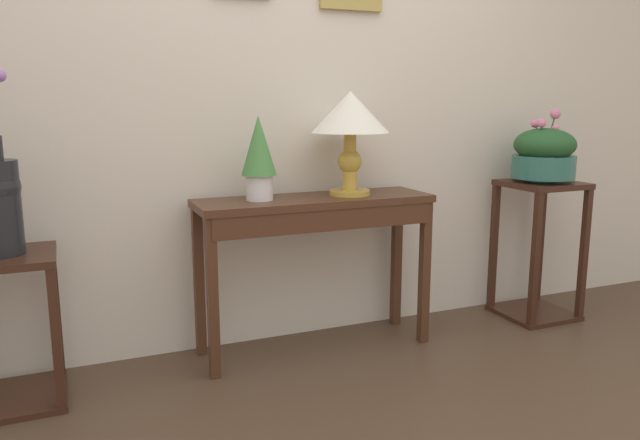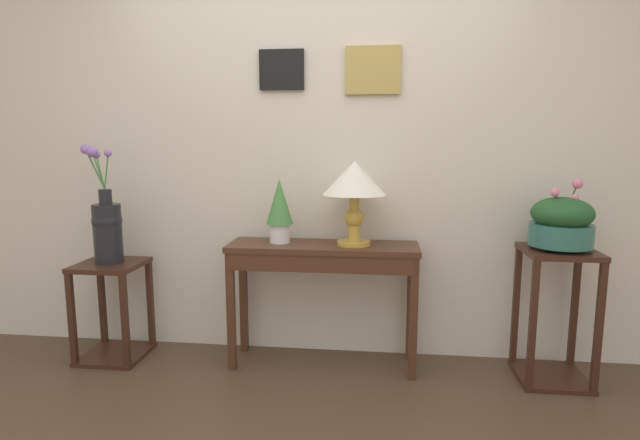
# 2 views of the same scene
# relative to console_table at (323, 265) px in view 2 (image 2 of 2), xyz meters

# --- Properties ---
(back_wall_with_art) EXTENTS (9.00, 0.13, 2.80)m
(back_wall_with_art) POSITION_rel_console_table_xyz_m (-0.06, 0.29, 0.76)
(back_wall_with_art) COLOR beige
(back_wall_with_art) RESTS_ON ground
(console_table) EXTENTS (1.14, 0.35, 0.77)m
(console_table) POSITION_rel_console_table_xyz_m (0.00, 0.00, 0.00)
(console_table) COLOR #472819
(console_table) RESTS_ON ground
(table_lamp) EXTENTS (0.38, 0.38, 0.50)m
(table_lamp) POSITION_rel_console_table_xyz_m (0.19, 0.02, 0.49)
(table_lamp) COLOR gold
(table_lamp) RESTS_ON console_table
(potted_plant_on_console) EXTENTS (0.16, 0.16, 0.39)m
(potted_plant_on_console) POSITION_rel_console_table_xyz_m (-0.27, 0.04, 0.34)
(potted_plant_on_console) COLOR silver
(potted_plant_on_console) RESTS_ON console_table
(pedestal_stand_left) EXTENTS (0.39, 0.39, 0.63)m
(pedestal_stand_left) POSITION_rel_console_table_xyz_m (-1.34, -0.03, -0.33)
(pedestal_stand_left) COLOR #381E14
(pedestal_stand_left) RESTS_ON ground
(flower_vase_tall_left) EXTENTS (0.23, 0.18, 0.74)m
(flower_vase_tall_left) POSITION_rel_console_table_xyz_m (-1.35, -0.03, 0.23)
(flower_vase_tall_left) COLOR black
(flower_vase_tall_left) RESTS_ON pedestal_stand_left
(pedestal_stand_right) EXTENTS (0.39, 0.39, 0.78)m
(pedestal_stand_right) POSITION_rel_console_table_xyz_m (1.34, -0.03, -0.25)
(pedestal_stand_right) COLOR #381E14
(pedestal_stand_right) RESTS_ON ground
(planter_bowl_wide_right) EXTENTS (0.34, 0.34, 0.40)m
(planter_bowl_wide_right) POSITION_rel_console_table_xyz_m (1.34, -0.03, 0.29)
(planter_bowl_wide_right) COLOR #2D665B
(planter_bowl_wide_right) RESTS_ON pedestal_stand_right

